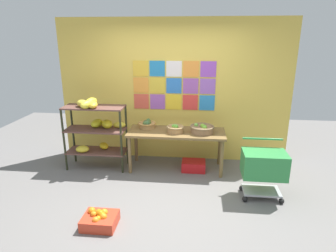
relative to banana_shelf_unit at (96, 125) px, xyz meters
name	(u,v)px	position (x,y,z in m)	size (l,w,h in m)	color
ground	(163,201)	(1.31, -1.03, -0.81)	(9.21, 9.21, 0.00)	slate
back_wall_with_art	(173,91)	(1.31, 0.60, 0.50)	(4.24, 0.07, 2.60)	#E3BE4B
banana_shelf_unit	(96,125)	(0.00, 0.00, 0.00)	(1.05, 0.57, 1.28)	#272C19
display_table	(176,136)	(1.41, 0.08, -0.19)	(1.68, 0.65, 0.70)	brown
fruit_basket_right	(202,129)	(1.85, 0.05, -0.03)	(0.41, 0.41, 0.16)	#8A6848
fruit_basket_centre	(147,124)	(0.87, 0.23, -0.04)	(0.32, 0.32, 0.15)	#B4864C
fruit_basket_back_right	(175,129)	(1.39, 0.02, -0.03)	(0.30, 0.30, 0.15)	#AC804F
produce_crate_under_table	(194,166)	(1.72, 0.04, -0.72)	(0.41, 0.30, 0.17)	red
orange_crate_foreground	(100,219)	(0.59, -1.67, -0.72)	(0.42, 0.36, 0.20)	red
shopping_cart	(264,166)	(2.74, -0.75, -0.31)	(0.61, 0.46, 0.84)	black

